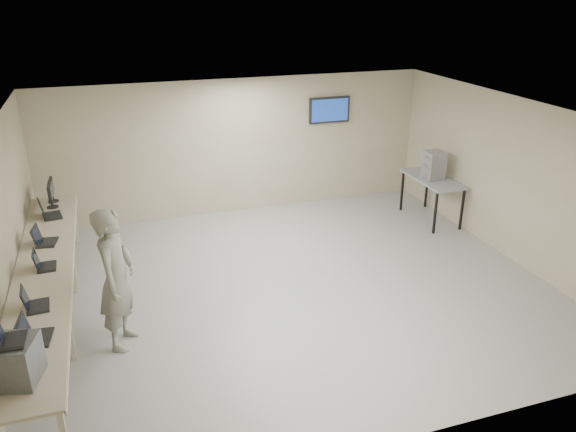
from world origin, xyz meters
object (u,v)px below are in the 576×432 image
object	(u,v)px
side_table	(433,181)
equipment_box	(17,361)
workbench	(45,274)
soldier	(117,279)

from	to	relation	value
side_table	equipment_box	bearing A→B (deg)	-150.10
equipment_box	side_table	world-z (taller)	equipment_box
workbench	equipment_box	bearing A→B (deg)	-91.49
soldier	workbench	bearing A→B (deg)	73.53
workbench	equipment_box	xyz separation A→B (m)	(-0.06, -2.42, 0.30)
soldier	side_table	world-z (taller)	soldier
equipment_box	side_table	size ratio (longest dim) A/B	0.30
equipment_box	soldier	bearing A→B (deg)	73.83
workbench	soldier	distance (m)	1.20
workbench	equipment_box	size ratio (longest dim) A/B	13.28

